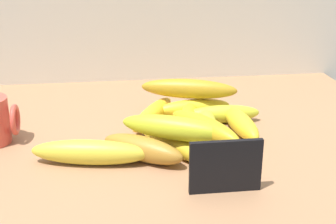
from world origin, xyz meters
TOP-DOWN VIEW (x-y plane):
  - counter_top at (0.00, 0.00)cm, footprint 110.00×76.00cm
  - chalkboard_sign at (12.10, -21.44)cm, footprint 11.00×1.80cm
  - banana_0 at (20.57, 0.18)cm, footprint 5.49×15.63cm
  - banana_1 at (11.12, -8.11)cm, footprint 14.73×16.48cm
  - banana_2 at (18.08, 5.78)cm, footprint 15.94×3.73cm
  - banana_3 at (13.05, 10.24)cm, footprint 16.34×5.29cm
  - banana_4 at (6.32, -7.50)cm, footprint 12.46×16.79cm
  - banana_5 at (11.17, 5.81)cm, footprint 8.21×18.40cm
  - banana_6 at (13.82, -0.53)cm, footprint 6.03×16.76cm
  - banana_7 at (4.14, 7.93)cm, footprint 12.07×18.43cm
  - banana_8 at (-8.34, -9.60)cm, footprint 20.51×8.16cm
  - banana_9 at (0.59, -9.41)cm, footprint 15.16×12.98cm
  - banana_10 at (6.12, -8.76)cm, footprint 18.94×12.14cm
  - banana_11 at (11.33, -8.98)cm, footprint 11.87×16.12cm
  - banana_12 at (12.16, 11.36)cm, footprint 20.79×9.95cm

SIDE VIEW (x-z plane):
  - counter_top at x=0.00cm, z-range 0.00..3.00cm
  - banana_4 at x=6.32cm, z-range 3.00..6.35cm
  - banana_5 at x=11.17cm, z-range 3.00..6.47cm
  - banana_1 at x=11.12cm, z-range 3.00..6.48cm
  - banana_7 at x=4.14cm, z-range 3.00..6.57cm
  - banana_3 at x=13.05cm, z-range 3.00..6.69cm
  - banana_2 at x=18.08cm, z-range 3.00..6.70cm
  - banana_6 at x=13.82cm, z-range 3.00..6.81cm
  - banana_0 at x=20.57cm, z-range 3.00..6.99cm
  - banana_8 at x=-8.34cm, z-range 3.00..7.29cm
  - banana_9 at x=0.59cm, z-range 3.00..7.35cm
  - chalkboard_sign at x=12.10cm, z-range 2.66..11.06cm
  - banana_11 at x=11.33cm, z-range 6.48..10.37cm
  - banana_10 at x=6.12cm, z-range 6.35..10.55cm
  - banana_12 at x=12.16cm, z-range 6.69..10.86cm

